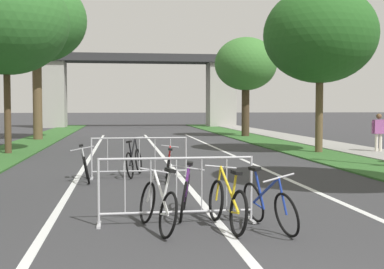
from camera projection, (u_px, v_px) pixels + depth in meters
The scene contains 21 objects.
grass_verge_left at pixel (25, 146), 24.07m from camera, with size 2.24×52.62×0.05m, color #2D5B26.
grass_verge_right at pixel (274, 143), 25.66m from camera, with size 2.24×52.62×0.05m, color #2D5B26.
sidewalk_path_right at pixel (317, 143), 25.96m from camera, with size 2.18×52.62×0.08m, color gray.
lane_stripe_center at pixel (164, 158), 18.63m from camera, with size 0.14×30.44×0.01m, color silver.
lane_stripe_right_lane at pixel (237, 157), 18.98m from camera, with size 0.14×30.44×0.01m, color silver.
lane_stripe_left_lane at pixel (89, 159), 18.27m from camera, with size 0.14×30.44×0.01m, color silver.
overpass_bridge at pixel (138, 82), 46.38m from camera, with size 18.00×2.96×6.42m.
tree_left_oak_mid at pixel (6, 22), 19.77m from camera, with size 4.75×4.75×7.08m.
tree_left_cypress_far at pixel (36, 21), 28.11m from camera, with size 5.41×5.41×8.80m.
tree_right_oak_near at pixel (320, 35), 20.29m from camera, with size 4.42×4.42×6.50m.
tree_right_pine_near at pixel (246, 65), 31.42m from camera, with size 3.75×3.75×6.00m.
crowd_barrier_nearest at pixel (176, 190), 8.19m from camera, with size 2.48×0.47×1.05m.
crowd_barrier_second at pixel (139, 158), 13.39m from camera, with size 2.47×0.44×1.05m.
bicycle_purple_0 at pixel (185, 194), 8.79m from camera, with size 0.52×1.70×0.91m.
bicycle_silver_1 at pixel (85, 166), 12.81m from camera, with size 0.55×1.67×0.91m.
bicycle_blue_2 at pixel (268, 205), 7.78m from camera, with size 0.51×1.66×0.93m.
bicycle_red_3 at pixel (168, 167), 12.91m from camera, with size 0.45×1.61×0.86m.
bicycle_black_4 at pixel (134, 161), 13.79m from camera, with size 0.55×1.76×1.02m.
bicycle_white_5 at pixel (158, 205), 7.73m from camera, with size 0.56×1.68×0.95m.
bicycle_yellow_6 at pixel (227, 204), 7.87m from camera, with size 0.53×1.72×0.92m.
pedestrian_waiting at pixel (379, 129), 20.44m from camera, with size 0.57×0.28×1.56m.
Camera 1 is at (-1.51, -3.30, 1.84)m, focal length 48.86 mm.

